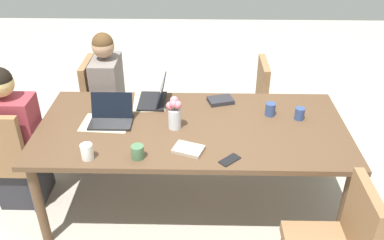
{
  "coord_description": "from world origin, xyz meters",
  "views": [
    {
      "loc": [
        -0.06,
        2.64,
        2.4
      ],
      "look_at": [
        0.0,
        0.0,
        0.8
      ],
      "focal_mm": 38.67,
      "sensor_mm": 36.0,
      "label": 1
    }
  ],
  "objects_px": {
    "coffee_mug_near_left": "(300,114)",
    "phone_black": "(230,160)",
    "flower_vase": "(175,112)",
    "coffee_mug_centre_left": "(270,109)",
    "coffee_mug_near_right": "(87,152)",
    "chair_head_right_left_mid": "(6,153)",
    "book_red_cover": "(221,100)",
    "person_near_left_near": "(109,101)",
    "person_head_right_left_mid": "(16,145)",
    "book_blue_cover": "(188,149)",
    "chair_near_left_near": "(103,100)",
    "laptop_near_left_near": "(155,98)",
    "coffee_mug_centre_right": "(138,152)",
    "chair_near_left_far": "(273,101)",
    "dining_table": "(192,133)",
    "laptop_head_right_left_mid": "(111,117)"
  },
  "relations": [
    {
      "from": "coffee_mug_near_left",
      "to": "phone_black",
      "type": "xyz_separation_m",
      "value": [
        0.57,
        0.55,
        -0.04
      ]
    },
    {
      "from": "flower_vase",
      "to": "coffee_mug_centre_left",
      "type": "distance_m",
      "value": 0.77
    },
    {
      "from": "flower_vase",
      "to": "coffee_mug_near_right",
      "type": "bearing_deg",
      "value": 35.42
    },
    {
      "from": "chair_head_right_left_mid",
      "to": "book_red_cover",
      "type": "xyz_separation_m",
      "value": [
        -1.69,
        -0.41,
        0.27
      ]
    },
    {
      "from": "person_near_left_near",
      "to": "coffee_mug_near_right",
      "type": "relative_size",
      "value": 10.96
    },
    {
      "from": "flower_vase",
      "to": "person_head_right_left_mid",
      "type": "bearing_deg",
      "value": -3.07
    },
    {
      "from": "person_near_left_near",
      "to": "book_blue_cover",
      "type": "xyz_separation_m",
      "value": [
        -0.79,
        1.13,
        0.24
      ]
    },
    {
      "from": "chair_near_left_near",
      "to": "laptop_near_left_near",
      "type": "xyz_separation_m",
      "value": [
        -0.57,
        0.5,
        0.3
      ]
    },
    {
      "from": "coffee_mug_centre_right",
      "to": "chair_head_right_left_mid",
      "type": "bearing_deg",
      "value": -18.79
    },
    {
      "from": "book_blue_cover",
      "to": "book_red_cover",
      "type": "bearing_deg",
      "value": -89.28
    },
    {
      "from": "book_red_cover",
      "to": "person_head_right_left_mid",
      "type": "bearing_deg",
      "value": -4.9
    },
    {
      "from": "flower_vase",
      "to": "chair_near_left_far",
      "type": "bearing_deg",
      "value": -134.47
    },
    {
      "from": "coffee_mug_near_right",
      "to": "book_red_cover",
      "type": "xyz_separation_m",
      "value": [
        -0.92,
        -0.8,
        -0.04
      ]
    },
    {
      "from": "dining_table",
      "to": "chair_head_right_left_mid",
      "type": "relative_size",
      "value": 2.58
    },
    {
      "from": "coffee_mug_centre_left",
      "to": "book_blue_cover",
      "type": "relative_size",
      "value": 0.52
    },
    {
      "from": "flower_vase",
      "to": "coffee_mug_near_right",
      "type": "height_order",
      "value": "flower_vase"
    },
    {
      "from": "coffee_mug_centre_left",
      "to": "chair_head_right_left_mid",
      "type": "bearing_deg",
      "value": 5.72
    },
    {
      "from": "coffee_mug_near_left",
      "to": "book_red_cover",
      "type": "xyz_separation_m",
      "value": [
        0.6,
        -0.26,
        -0.03
      ]
    },
    {
      "from": "coffee_mug_centre_right",
      "to": "book_red_cover",
      "type": "height_order",
      "value": "coffee_mug_centre_right"
    },
    {
      "from": "coffee_mug_centre_right",
      "to": "coffee_mug_centre_left",
      "type": "bearing_deg",
      "value": -148.68
    },
    {
      "from": "coffee_mug_near_right",
      "to": "coffee_mug_centre_left",
      "type": "relative_size",
      "value": 1.05
    },
    {
      "from": "person_near_left_near",
      "to": "phone_black",
      "type": "height_order",
      "value": "person_near_left_near"
    },
    {
      "from": "chair_head_right_left_mid",
      "to": "person_head_right_left_mid",
      "type": "xyz_separation_m",
      "value": [
        -0.06,
        -0.07,
        0.03
      ]
    },
    {
      "from": "chair_near_left_near",
      "to": "coffee_mug_near_left",
      "type": "relative_size",
      "value": 9.41
    },
    {
      "from": "chair_near_left_near",
      "to": "flower_vase",
      "type": "bearing_deg",
      "value": 130.3
    },
    {
      "from": "chair_head_right_left_mid",
      "to": "laptop_head_right_left_mid",
      "type": "distance_m",
      "value": 0.9
    },
    {
      "from": "chair_near_left_far",
      "to": "coffee_mug_centre_left",
      "type": "bearing_deg",
      "value": 77.7
    },
    {
      "from": "chair_head_right_left_mid",
      "to": "chair_near_left_far",
      "type": "distance_m",
      "value": 2.4
    },
    {
      "from": "person_near_left_near",
      "to": "flower_vase",
      "type": "xyz_separation_m",
      "value": [
        -0.68,
        0.83,
        0.36
      ]
    },
    {
      "from": "laptop_head_right_left_mid",
      "to": "coffee_mug_centre_right",
      "type": "distance_m",
      "value": 0.52
    },
    {
      "from": "chair_head_right_left_mid",
      "to": "coffee_mug_near_right",
      "type": "xyz_separation_m",
      "value": [
        -0.78,
        0.39,
        0.31
      ]
    },
    {
      "from": "book_blue_cover",
      "to": "coffee_mug_near_right",
      "type": "bearing_deg",
      "value": 28.61
    },
    {
      "from": "laptop_head_right_left_mid",
      "to": "person_head_right_left_mid",
      "type": "bearing_deg",
      "value": 0.17
    },
    {
      "from": "coffee_mug_centre_left",
      "to": "coffee_mug_centre_right",
      "type": "height_order",
      "value": "coffee_mug_centre_left"
    },
    {
      "from": "coffee_mug_near_right",
      "to": "book_blue_cover",
      "type": "xyz_separation_m",
      "value": [
        -0.67,
        -0.1,
        -0.04
      ]
    },
    {
      "from": "chair_near_left_far",
      "to": "coffee_mug_near_left",
      "type": "bearing_deg",
      "value": 94.79
    },
    {
      "from": "chair_near_left_far",
      "to": "coffee_mug_near_left",
      "type": "distance_m",
      "value": 0.82
    },
    {
      "from": "chair_head_right_left_mid",
      "to": "book_blue_cover",
      "type": "distance_m",
      "value": 1.5
    },
    {
      "from": "laptop_near_left_near",
      "to": "coffee_mug_near_left",
      "type": "xyz_separation_m",
      "value": [
        -1.14,
        0.24,
        0.0
      ]
    },
    {
      "from": "dining_table",
      "to": "phone_black",
      "type": "distance_m",
      "value": 0.51
    },
    {
      "from": "flower_vase",
      "to": "book_red_cover",
      "type": "bearing_deg",
      "value": -131.37
    },
    {
      "from": "laptop_near_left_near",
      "to": "phone_black",
      "type": "distance_m",
      "value": 0.98
    },
    {
      "from": "chair_head_right_left_mid",
      "to": "book_blue_cover",
      "type": "relative_size",
      "value": 4.5
    },
    {
      "from": "coffee_mug_centre_left",
      "to": "coffee_mug_centre_right",
      "type": "xyz_separation_m",
      "value": [
        0.96,
        0.58,
        -0.0
      ]
    },
    {
      "from": "chair_head_right_left_mid",
      "to": "coffee_mug_near_left",
      "type": "xyz_separation_m",
      "value": [
        -2.29,
        -0.15,
        0.3
      ]
    },
    {
      "from": "person_near_left_near",
      "to": "person_head_right_left_mid",
      "type": "relative_size",
      "value": 1.0
    },
    {
      "from": "phone_black",
      "to": "chair_near_left_near",
      "type": "bearing_deg",
      "value": -91.95
    },
    {
      "from": "laptop_head_right_left_mid",
      "to": "book_blue_cover",
      "type": "bearing_deg",
      "value": 148.27
    },
    {
      "from": "person_head_right_left_mid",
      "to": "coffee_mug_centre_left",
      "type": "distance_m",
      "value": 2.03
    },
    {
      "from": "person_near_left_near",
      "to": "chair_near_left_far",
      "type": "distance_m",
      "value": 1.57
    }
  ]
}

